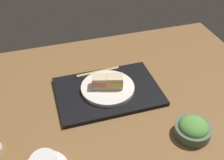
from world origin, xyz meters
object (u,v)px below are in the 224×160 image
sandwich_plate (108,88)px  sandwich_near (115,81)px  chopsticks_pair (98,72)px  sandwich_far (101,81)px  salad_bowl (193,129)px

sandwich_plate → sandwich_near: sandwich_near is taller
chopsticks_pair → sandwich_plate: bearing=94.7°
sandwich_far → sandwich_near: bearing=162.6°
chopsticks_pair → sandwich_far: bearing=81.1°
sandwich_near → chopsticks_pair: 13.88cm
sandwich_far → chopsticks_pair: sandwich_far is taller
sandwich_plate → salad_bowl: (-21.84, 30.01, 0.42)cm
sandwich_far → chopsticks_pair: bearing=-98.9°
sandwich_far → chopsticks_pair: (-1.74, -11.11, -3.72)cm
sandwich_near → salad_bowl: (-19.12, 29.16, -2.97)cm
sandwich_near → salad_bowl: size_ratio=0.62×
sandwich_near → salad_bowl: bearing=123.3°
sandwich_plate → chopsticks_pair: bearing=-85.3°
salad_bowl → sandwich_near: bearing=-56.7°
sandwich_plate → salad_bowl: salad_bowl is taller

